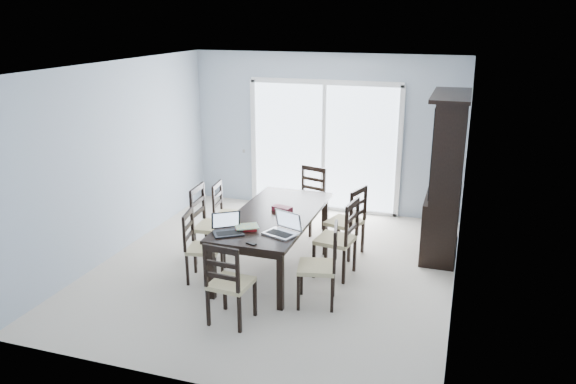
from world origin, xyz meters
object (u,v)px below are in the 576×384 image
Objects in this scene: chair_right_near at (325,257)px; chair_right_mid at (343,230)px; china_hutch at (446,178)px; chair_end_far at (310,192)px; chair_left_far at (224,207)px; hot_tub at (303,167)px; chair_left_mid at (206,216)px; chair_end_near at (227,276)px; laptop_silver at (280,230)px; chair_left_near at (197,239)px; game_box at (282,209)px; dining_table at (274,220)px; cell_phone at (251,244)px; laptop_dark at (228,229)px; chair_right_far at (351,214)px.

chair_right_mid is (0.03, 0.76, 0.03)m from chair_right_near.
china_hutch reaches higher than chair_end_far.
chair_left_far reaches higher than hot_tub.
chair_left_mid is 1.74m from chair_end_near.
chair_right_mid reaches higher than hot_tub.
laptop_silver is (1.27, -1.25, 0.27)m from chair_left_far.
chair_end_far is (0.84, 2.11, 0.05)m from chair_left_near.
game_box is (1.04, -0.48, 0.24)m from chair_left_far.
hot_tub is at bearing 100.45° from dining_table.
cell_phone is at bearing 54.33° from chair_left_near.
laptop_dark is (0.70, -1.42, 0.26)m from chair_left_far.
game_box is 3.29m from hot_tub.
cell_phone is (-0.21, -0.36, -0.06)m from laptop_silver.
chair_left_far is 1.36m from chair_end_far.
chair_right_far is 2.35m from chair_end_near.
chair_right_near reaches higher than chair_left_near.
chair_left_near reaches higher than chair_left_far.
chair_left_mid is 0.64× the size of hot_tub.
chair_left_far is 1.83m from chair_right_far.
cell_phone is at bearing -62.78° from laptop_dark.
chair_end_near is at bearing -82.33° from cell_phone.
chair_left_far is 0.92× the size of chair_end_far.
dining_table is at bearing 115.55° from chair_left_near.
game_box is (0.86, 0.74, 0.24)m from chair_left_near.
chair_left_near is 0.61m from laptop_dark.
chair_end_far is at bearing 62.57° from chair_right_far.
chair_right_near is 0.98× the size of chair_right_far.
chair_end_near is at bearing 28.69° from chair_left_mid.
chair_right_mid is (1.69, 0.65, 0.07)m from chair_left_near.
chair_right_mid is 0.66m from chair_right_far.
dining_table is 8.72× the size of game_box.
chair_left_near is at bearing 1.58° from chair_left_far.
chair_right_mid is (1.86, -0.57, 0.08)m from chair_left_far.
chair_left_near is at bearing -143.00° from dining_table.
chair_left_mid is 1.07× the size of chair_right_near.
chair_right_mid is (-1.14, -1.21, -0.45)m from china_hutch.
chair_right_mid is (1.83, 0.07, -0.01)m from chair_left_mid.
laptop_dark is at bearing -143.75° from laptop_silver.
chair_left_far is at bearing 118.98° from chair_end_near.
laptop_silver reaches higher than laptop_dark.
hot_tub is at bearing 141.65° from china_hutch.
chair_left_near is 2.27m from chair_end_far.
chair_right_near is at bearing -174.48° from chair_right_mid.
hot_tub is at bearing 8.50° from chair_right_near.
dining_table is 1.12m from chair_right_near.
hot_tub is (-0.91, 3.98, -0.35)m from laptop_silver.
chair_left_near reaches higher than hot_tub.
chair_left_mid is 1.01× the size of chair_right_mid.
chair_left_far is at bearing -168.02° from china_hutch.
china_hutch is 1.97× the size of chair_end_far.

